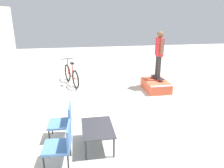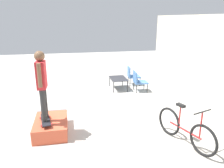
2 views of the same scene
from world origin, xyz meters
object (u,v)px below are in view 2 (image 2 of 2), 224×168
bicycle (185,129)px  coffee_table (118,79)px  skate_ramp_box (51,126)px  patio_chair_left (132,75)px  person_skater (42,81)px  patio_chair_right (138,80)px  skateboard_on_ramp (46,120)px

bicycle → coffee_table: bearing=169.6°
skate_ramp_box → patio_chair_left: bearing=138.6°
person_skater → bicycle: person_skater is taller
coffee_table → patio_chair_right: bearing=58.3°
skateboard_on_ramp → bicycle: bearing=63.0°
skate_ramp_box → coffee_table: size_ratio=1.27×
person_skater → bicycle: (1.01, 3.21, -1.07)m
skate_ramp_box → coffee_table: bearing=142.0°
skateboard_on_ramp → patio_chair_left: 5.08m
coffee_table → person_skater: bearing=-37.8°
coffee_table → patio_chair_left: bearing=122.3°
skate_ramp_box → person_skater: bearing=-33.8°
person_skater → bicycle: bearing=74.5°
skateboard_on_ramp → coffee_table: size_ratio=0.78×
skate_ramp_box → bicycle: bearing=69.4°
skateboard_on_ramp → patio_chair_right: (-2.91, 3.35, 0.02)m
patio_chair_left → bicycle: (4.84, -0.13, -0.08)m
person_skater → patio_chair_right: bearing=133.0°
patio_chair_left → patio_chair_right: bearing=-175.6°
skateboard_on_ramp → patio_chair_right: patio_chair_right is taller
skate_ramp_box → coffee_table: coffee_table is taller
skate_ramp_box → patio_chair_left: 4.91m
person_skater → coffee_table: size_ratio=1.75×
skateboard_on_ramp → patio_chair_right: 4.44m
person_skater → skate_ramp_box: bearing=148.1°
skate_ramp_box → person_skater: (0.15, -0.10, 1.27)m
skateboard_on_ramp → person_skater: 1.01m
patio_chair_right → coffee_table: bearing=60.7°
skate_ramp_box → skateboard_on_ramp: bearing=-33.8°
person_skater → patio_chair_left: person_skater is taller
skateboard_on_ramp → coffee_table: bearing=132.7°
person_skater → patio_chair_right: (-2.91, 3.35, -0.99)m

